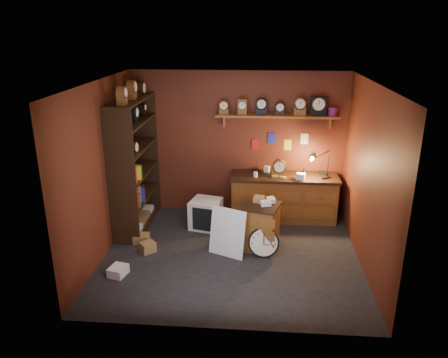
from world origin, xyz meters
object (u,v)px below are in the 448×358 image
Objects in this scene: low_cabinet at (257,224)px; big_round_clock at (264,242)px; shelving_unit at (133,159)px; workbench at (284,195)px.

low_cabinet is 0.35m from big_round_clock.
shelving_unit reaches higher than low_cabinet.
big_round_clock is (2.30, -0.98, -1.01)m from shelving_unit.
shelving_unit reaches higher than workbench.
low_cabinet is at bearing -17.44° from shelving_unit.
workbench reaches higher than big_round_clock.
workbench is at bearing 75.75° from big_round_clock.
big_round_clock is (-0.37, -1.47, -0.23)m from workbench.
workbench is 1.28m from low_cabinet.
low_cabinet reaches higher than big_round_clock.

